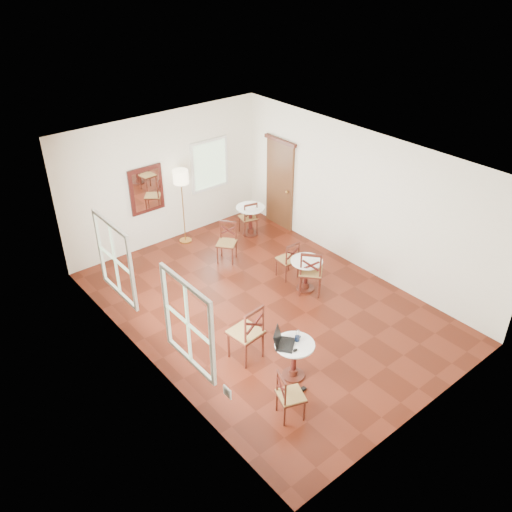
{
  "coord_description": "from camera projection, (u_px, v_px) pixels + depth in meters",
  "views": [
    {
      "loc": [
        -5.44,
        -6.31,
        6.19
      ],
      "look_at": [
        0.0,
        0.3,
        1.0
      ],
      "focal_mm": 37.42,
      "sensor_mm": 36.0,
      "label": 1
    }
  ],
  "objects": [
    {
      "name": "water_glass",
      "position": [
        298.0,
        334.0,
        8.47
      ],
      "size": [
        0.07,
        0.07,
        0.11
      ],
      "primitive_type": "cylinder",
      "color": "white",
      "rests_on": "cafe_table_near"
    },
    {
      "name": "cafe_table_back",
      "position": [
        250.0,
        217.0,
        12.59
      ],
      "size": [
        0.68,
        0.68,
        0.71
      ],
      "color": "#4C1D13",
      "rests_on": "ground"
    },
    {
      "name": "cafe_table_near",
      "position": [
        294.0,
        356.0,
        8.49
      ],
      "size": [
        0.64,
        0.64,
        0.68
      ],
      "color": "#4C1D13",
      "rests_on": "ground"
    },
    {
      "name": "chair_back_b",
      "position": [
        227.0,
        242.0,
        11.58
      ],
      "size": [
        0.58,
        0.58,
        0.89
      ],
      "rotation": [
        0.0,
        0.0,
        -0.89
      ],
      "color": "#4C1D13",
      "rests_on": "ground"
    },
    {
      "name": "power_adapter",
      "position": [
        303.0,
        389.0,
        8.42
      ],
      "size": [
        0.11,
        0.06,
        0.04
      ],
      "primitive_type": "cube",
      "color": "black",
      "rests_on": "ground"
    },
    {
      "name": "chair_near_b",
      "position": [
        289.0,
        396.0,
        7.78
      ],
      "size": [
        0.49,
        0.49,
        0.83
      ],
      "rotation": [
        0.0,
        0.0,
        1.22
      ],
      "color": "#4C1D13",
      "rests_on": "ground"
    },
    {
      "name": "cafe_table_mid",
      "position": [
        306.0,
        271.0,
        10.63
      ],
      "size": [
        0.64,
        0.64,
        0.68
      ],
      "color": "#4C1D13",
      "rests_on": "ground"
    },
    {
      "name": "chair_back_a",
      "position": [
        248.0,
        218.0,
        12.63
      ],
      "size": [
        0.47,
        0.47,
        0.84
      ],
      "rotation": [
        0.0,
        0.0,
        2.91
      ],
      "color": "#4C1D13",
      "rests_on": "ground"
    },
    {
      "name": "ground",
      "position": [
        266.0,
        306.0,
        10.33
      ],
      "size": [
        7.0,
        7.0,
        0.0
      ],
      "primitive_type": "plane",
      "color": "#581C0F",
      "rests_on": "ground"
    },
    {
      "name": "floor_lamp",
      "position": [
        181.0,
        182.0,
        11.74
      ],
      "size": [
        0.34,
        0.34,
        1.77
      ],
      "color": "#BF8C3F",
      "rests_on": "ground"
    },
    {
      "name": "mouse",
      "position": [
        295.0,
        350.0,
        8.21
      ],
      "size": [
        0.09,
        0.06,
        0.03
      ],
      "primitive_type": "ellipsoid",
      "rotation": [
        0.0,
        0.0,
        0.06
      ],
      "color": "black",
      "rests_on": "cafe_table_near"
    },
    {
      "name": "chair_mid_b",
      "position": [
        311.0,
        272.0,
        10.48
      ],
      "size": [
        0.64,
        0.64,
        0.99
      ],
      "rotation": [
        0.0,
        0.0,
        2.28
      ],
      "color": "#4C1D13",
      "rests_on": "ground"
    },
    {
      "name": "room_shell",
      "position": [
        254.0,
        215.0,
        9.5
      ],
      "size": [
        5.02,
        7.02,
        3.01
      ],
      "color": "white",
      "rests_on": "ground"
    },
    {
      "name": "chair_mid_a",
      "position": [
        288.0,
        260.0,
        11.0
      ],
      "size": [
        0.42,
        0.42,
        0.85
      ],
      "rotation": [
        0.0,
        0.0,
        3.07
      ],
      "color": "#4C1D13",
      "rests_on": "ground"
    },
    {
      "name": "navy_mug",
      "position": [
        297.0,
        338.0,
        8.4
      ],
      "size": [
        0.12,
        0.08,
        0.09
      ],
      "color": "black",
      "rests_on": "cafe_table_near"
    },
    {
      "name": "chair_near_a",
      "position": [
        247.0,
        332.0,
        8.81
      ],
      "size": [
        0.55,
        0.55,
        1.08
      ],
      "rotation": [
        0.0,
        0.0,
        3.25
      ],
      "color": "#4C1D13",
      "rests_on": "ground"
    },
    {
      "name": "laptop",
      "position": [
        282.0,
        341.0,
        8.31
      ],
      "size": [
        0.47,
        0.46,
        0.26
      ],
      "rotation": [
        0.0,
        0.0,
        0.66
      ],
      "color": "black",
      "rests_on": "cafe_table_near"
    }
  ]
}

